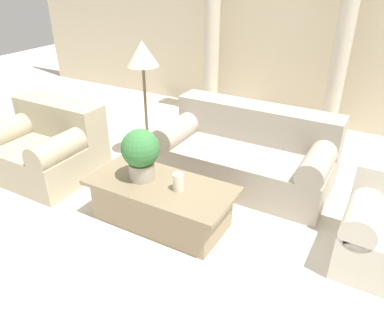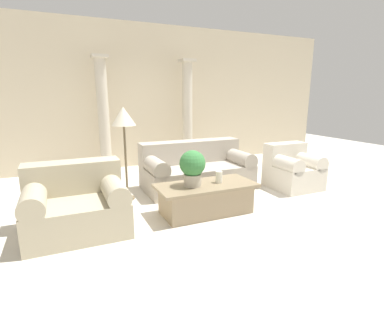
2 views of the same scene
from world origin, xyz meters
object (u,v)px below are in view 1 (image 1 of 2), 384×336
(sofa_long, at_px, (247,152))
(loveseat, at_px, (47,146))
(floor_lamp, at_px, (143,60))
(potted_plant, at_px, (141,152))
(coffee_table, at_px, (161,203))

(sofa_long, bearing_deg, loveseat, -154.18)
(sofa_long, distance_m, loveseat, 2.34)
(floor_lamp, bearing_deg, loveseat, -132.90)
(loveseat, xyz_separation_m, floor_lamp, (0.81, 0.88, 0.91))
(loveseat, height_order, potted_plant, potted_plant)
(sofa_long, xyz_separation_m, potted_plant, (-0.60, -1.18, 0.37))
(sofa_long, relative_size, loveseat, 1.63)
(potted_plant, height_order, floor_lamp, floor_lamp)
(sofa_long, bearing_deg, floor_lamp, -173.72)
(potted_plant, bearing_deg, sofa_long, 63.23)
(coffee_table, distance_m, floor_lamp, 1.73)
(sofa_long, relative_size, potted_plant, 3.84)
(coffee_table, xyz_separation_m, potted_plant, (-0.21, 0.00, 0.49))
(sofa_long, height_order, potted_plant, potted_plant)
(sofa_long, height_order, loveseat, same)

